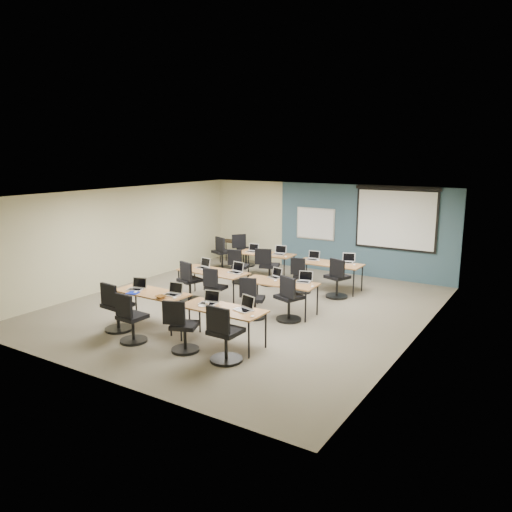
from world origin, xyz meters
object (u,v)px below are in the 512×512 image
Objects in this scene: projector_screen at (396,215)px; laptop_11 at (347,260)px; laptop_0 at (137,287)px; task_chair_1 at (131,322)px; laptop_8 at (252,250)px; spare_chair_a at (244,253)px; laptop_1 at (173,292)px; task_chair_9 at (268,270)px; spare_chair_b at (222,256)px; task_chair_10 at (301,278)px; whiteboard at (315,224)px; task_chair_8 at (239,269)px; laptop_5 at (236,270)px; task_chair_6 at (253,302)px; task_chair_11 at (337,281)px; training_table_front_right at (222,310)px; task_chair_0 at (116,311)px; training_table_mid_left at (213,273)px; training_table_back_right at (329,265)px; utility_table at (232,244)px; task_chair_2 at (182,330)px; laptop_3 at (245,307)px; laptop_6 at (275,275)px; training_table_front_left at (152,294)px; training_table_back_left at (266,255)px; training_table_mid_right at (280,284)px; laptop_10 at (313,258)px; laptop_9 at (279,252)px; laptop_7 at (304,279)px; task_chair_3 at (224,338)px; task_chair_5 at (215,291)px; laptop_4 at (203,266)px; laptop_2 at (209,301)px; task_chair_4 at (189,284)px; task_chair_7 at (289,302)px.

laptop_11 is (-0.75, -1.63, -1.09)m from projector_screen.
task_chair_1 is at bearing -67.95° from laptop_0.
spare_chair_a reaches higher than laptop_8.
task_chair_9 is (-0.13, 4.07, -0.36)m from laptop_1.
spare_chair_b is (-1.28, 0.22, -0.35)m from laptop_8.
whiteboard is at bearing 93.69° from task_chair_10.
task_chair_8 is at bearing 166.63° from task_chair_10.
laptop_5 is (-2.65, -4.13, -1.09)m from projector_screen.
task_chair_8 is at bearing 108.02° from task_chair_6.
task_chair_11 reaches higher than task_chair_8.
training_table_front_right is 5.47m from laptop_8.
task_chair_0 reaches higher than laptop_5.
whiteboard reaches higher than task_chair_0.
laptop_0 is (-0.35, -2.25, 0.11)m from training_table_mid_left.
training_table_mid_left is 5.49× the size of laptop_0.
utility_table reaches higher than training_table_back_right.
whiteboard is at bearing 16.30° from utility_table.
laptop_5 is at bearing 85.69° from task_chair_2.
task_chair_6 is (-0.75, 1.46, -0.41)m from laptop_3.
laptop_6 is at bearing 11.03° from laptop_5.
task_chair_1 is 6.36m from spare_chair_b.
task_chair_6 is at bearing -85.39° from task_chair_9.
laptop_5 is 0.99× the size of laptop_11.
task_chair_8 reaches higher than training_table_front_left.
spare_chair_b is (-1.73, 0.20, -0.24)m from training_table_back_left.
laptop_8 is at bearing 129.78° from training_table_mid_right.
laptop_5 is (-1.39, 2.50, 0.11)m from training_table_front_right.
laptop_10 is 0.30× the size of task_chair_11.
laptop_9 is (-0.20, 4.81, 0.00)m from laptop_1.
training_table_back_left is 0.96× the size of training_table_back_right.
laptop_7 reaches higher than training_table_back_right.
whiteboard is 1.21× the size of task_chair_3.
training_table_back_left is (-0.76, -1.74, -0.77)m from whiteboard.
laptop_6 reaches higher than training_table_back_right.
training_table_mid_right is at bearing 66.83° from task_chair_1.
task_chair_9 is 1.00× the size of task_chair_11.
laptop_6 is 0.29× the size of spare_chair_a.
task_chair_5 is (0.74, 2.40, -0.04)m from task_chair_0.
projector_screen reaches higher than whiteboard.
task_chair_5 is (-1.67, -2.88, -0.29)m from training_table_back_right.
training_table_back_left is 5.17× the size of laptop_4.
task_chair_11 reaches higher than laptop_6.
task_chair_4 reaches higher than laptop_2.
laptop_7 is (2.44, -2.35, 0.11)m from training_table_back_left.
training_table_back_right is 0.58m from laptop_10.
task_chair_6 is 3.53m from laptop_11.
task_chair_0 is (-1.06, -7.22, -1.02)m from whiteboard.
task_chair_2 is 7.21m from spare_chair_a.
task_chair_7 is (-0.02, -0.71, -0.36)m from laptop_7.
training_table_mid_right is 3.19m from laptop_0.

